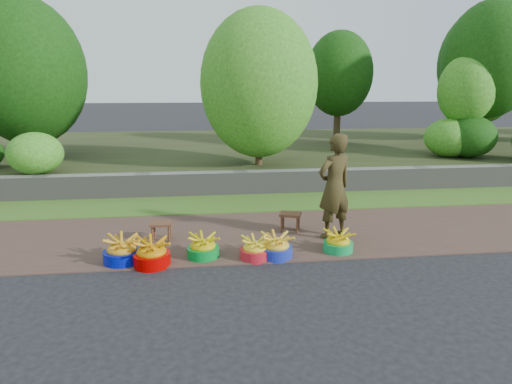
{
  "coord_description": "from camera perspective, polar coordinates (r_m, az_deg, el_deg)",
  "views": [
    {
      "loc": [
        -0.79,
        -5.66,
        2.5
      ],
      "look_at": [
        0.03,
        1.3,
        0.75
      ],
      "focal_mm": 30.0,
      "sensor_mm": 36.0,
      "label": 1
    }
  ],
  "objects": [
    {
      "name": "basin_c",
      "position": [
        6.45,
        -7.09,
        -7.37
      ],
      "size": [
        0.48,
        0.48,
        0.36
      ],
      "color": "#058429",
      "rests_on": "ground"
    },
    {
      "name": "basin_e",
      "position": [
        6.42,
        2.71,
        -7.36
      ],
      "size": [
        0.49,
        0.49,
        0.36
      ],
      "color": "#1A2AA5",
      "rests_on": "ground"
    },
    {
      "name": "vendor_woman",
      "position": [
        7.12,
        10.41,
        0.71
      ],
      "size": [
        0.75,
        0.63,
        1.74
      ],
      "primitive_type": "imported",
      "rotation": [
        0.0,
        0.0,
        3.55
      ],
      "color": "black",
      "rests_on": "dirt_shoulder"
    },
    {
      "name": "stool_left",
      "position": [
        7.19,
        -12.51,
        -4.47
      ],
      "size": [
        0.36,
        0.28,
        0.31
      ],
      "rotation": [
        0.0,
        0.0,
        -0.05
      ],
      "color": "#563220",
      "rests_on": "dirt_shoulder"
    },
    {
      "name": "basin_f",
      "position": [
        6.74,
        10.9,
        -6.65
      ],
      "size": [
        0.46,
        0.46,
        0.34
      ],
      "color": "#0F9748",
      "rests_on": "ground"
    },
    {
      "name": "dirt_shoulder",
      "position": [
        7.39,
        -0.21,
        -5.67
      ],
      "size": [
        80.0,
        2.5,
        0.02
      ],
      "primitive_type": "cube",
      "color": "#4C352C",
      "rests_on": "ground"
    },
    {
      "name": "basin_b",
      "position": [
        6.31,
        -13.74,
        -8.03
      ],
      "size": [
        0.52,
        0.52,
        0.39
      ],
      "color": "#AF0100",
      "rests_on": "ground"
    },
    {
      "name": "basin_d",
      "position": [
        6.36,
        -0.13,
        -7.68
      ],
      "size": [
        0.44,
        0.44,
        0.33
      ],
      "color": "red",
      "rests_on": "ground"
    },
    {
      "name": "vegetation",
      "position": [
        13.09,
        6.03,
        15.09
      ],
      "size": [
        34.68,
        7.09,
        4.75
      ],
      "color": "#3E301B",
      "rests_on": "earth_bank"
    },
    {
      "name": "basin_a",
      "position": [
        6.52,
        -17.43,
        -7.54
      ],
      "size": [
        0.53,
        0.53,
        0.4
      ],
      "color": "#0510A6",
      "rests_on": "ground"
    },
    {
      "name": "earth_bank",
      "position": [
        14.86,
        -3.64,
        5.29
      ],
      "size": [
        80.0,
        10.0,
        0.5
      ],
      "primitive_type": "cube",
      "color": "#30381A",
      "rests_on": "ground"
    },
    {
      "name": "ground_plane",
      "position": [
        6.24,
        1.12,
        -9.61
      ],
      "size": [
        120.0,
        120.0,
        0.0
      ],
      "primitive_type": "plane",
      "color": "black",
      "rests_on": "ground"
    },
    {
      "name": "retaining_wall",
      "position": [
        10.05,
        -2.07,
        1.22
      ],
      "size": [
        80.0,
        0.35,
        0.55
      ],
      "primitive_type": "cube",
      "color": "slate",
      "rests_on": "ground"
    },
    {
      "name": "stool_right",
      "position": [
        7.5,
        4.6,
        -3.3
      ],
      "size": [
        0.43,
        0.38,
        0.32
      ],
      "rotation": [
        0.0,
        0.0,
        -0.34
      ],
      "color": "#563220",
      "rests_on": "dirt_shoulder"
    },
    {
      "name": "grass_verge",
      "position": [
        9.29,
        -1.62,
        -1.47
      ],
      "size": [
        80.0,
        1.5,
        0.04
      ],
      "primitive_type": "cube",
      "color": "#436E22",
      "rests_on": "ground"
    }
  ]
}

